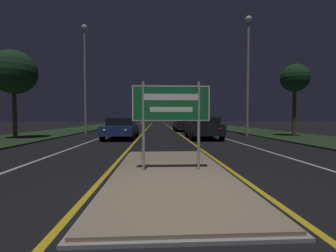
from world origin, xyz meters
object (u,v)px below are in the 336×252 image
at_px(car_receding_1, 184,124).
at_px(car_approaching_0, 122,127).
at_px(highway_sign, 171,108).
at_px(streetlight_left_near, 85,68).
at_px(streetlight_right_near, 248,61).
at_px(car_receding_0, 203,127).

xyz_separation_m(car_receding_1, car_approaching_0, (-5.16, -8.02, -0.01)).
distance_m(highway_sign, streetlight_left_near, 15.76).
bearing_deg(car_receding_1, streetlight_left_near, -156.85).
bearing_deg(streetlight_left_near, car_receding_1, 23.15).
bearing_deg(car_receding_1, highway_sign, -97.98).
relative_size(highway_sign, streetlight_right_near, 0.24).
relative_size(streetlight_left_near, car_receding_0, 2.23).
height_order(highway_sign, car_receding_1, highway_sign).
distance_m(streetlight_right_near, car_approaching_0, 10.40).
distance_m(car_receding_0, car_receding_1, 8.54).
xyz_separation_m(highway_sign, streetlight_left_near, (-6.34, 13.87, 3.94)).
bearing_deg(streetlight_left_near, car_approaching_0, -49.26).
relative_size(car_receding_0, car_receding_1, 0.92).
xyz_separation_m(car_receding_0, car_receding_1, (-0.21, 8.54, -0.01)).
relative_size(streetlight_right_near, car_receding_0, 2.17).
bearing_deg(car_receding_0, streetlight_right_near, 26.91).
bearing_deg(car_approaching_0, car_receding_1, 57.26).
height_order(highway_sign, streetlight_right_near, streetlight_right_near).
bearing_deg(car_approaching_0, highway_sign, -74.41).
relative_size(car_receding_1, car_approaching_0, 0.95).
bearing_deg(streetlight_right_near, car_receding_0, -153.09).
height_order(highway_sign, car_receding_0, highway_sign).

